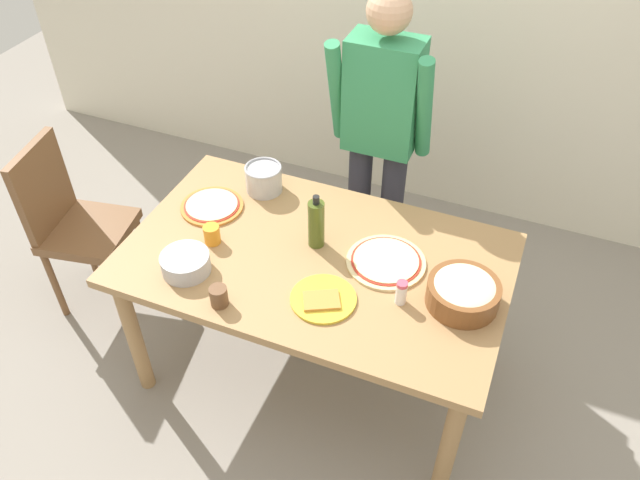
# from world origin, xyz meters

# --- Properties ---
(ground) EXTENTS (8.00, 8.00, 0.00)m
(ground) POSITION_xyz_m (0.00, 0.00, 0.00)
(ground) COLOR gray
(dining_table) EXTENTS (1.60, 0.96, 0.76)m
(dining_table) POSITION_xyz_m (0.00, 0.00, 0.67)
(dining_table) COLOR #A37A4C
(dining_table) RESTS_ON ground
(person_cook) EXTENTS (0.49, 0.25, 1.62)m
(person_cook) POSITION_xyz_m (0.02, 0.76, 0.94)
(person_cook) COLOR #2D2D38
(person_cook) RESTS_ON ground
(chair_wooden_left) EXTENTS (0.47, 0.47, 0.95)m
(chair_wooden_left) POSITION_xyz_m (-1.32, -0.00, 0.54)
(chair_wooden_left) COLOR brown
(chair_wooden_left) RESTS_ON ground
(pizza_raw_on_board) EXTENTS (0.33, 0.33, 0.02)m
(pizza_raw_on_board) POSITION_xyz_m (0.29, 0.07, 0.77)
(pizza_raw_on_board) COLOR beige
(pizza_raw_on_board) RESTS_ON dining_table
(pizza_cooked_on_tray) EXTENTS (0.29, 0.29, 0.02)m
(pizza_cooked_on_tray) POSITION_xyz_m (-0.56, 0.12, 0.77)
(pizza_cooked_on_tray) COLOR #C67A33
(pizza_cooked_on_tray) RESTS_ON dining_table
(plate_with_slice) EXTENTS (0.26, 0.26, 0.02)m
(plate_with_slice) POSITION_xyz_m (0.12, -0.22, 0.77)
(plate_with_slice) COLOR gold
(plate_with_slice) RESTS_ON dining_table
(popcorn_bowl) EXTENTS (0.28, 0.28, 0.11)m
(popcorn_bowl) POSITION_xyz_m (0.62, -0.03, 0.82)
(popcorn_bowl) COLOR brown
(popcorn_bowl) RESTS_ON dining_table
(mixing_bowl_steel) EXTENTS (0.20, 0.20, 0.08)m
(mixing_bowl_steel) POSITION_xyz_m (-0.45, -0.28, 0.80)
(mixing_bowl_steel) COLOR #B7B7BC
(mixing_bowl_steel) RESTS_ON dining_table
(olive_oil_bottle) EXTENTS (0.07, 0.07, 0.26)m
(olive_oil_bottle) POSITION_xyz_m (-0.03, 0.07, 0.87)
(olive_oil_bottle) COLOR #47561E
(olive_oil_bottle) RESTS_ON dining_table
(steel_pot) EXTENTS (0.17, 0.17, 0.13)m
(steel_pot) POSITION_xyz_m (-0.40, 0.33, 0.83)
(steel_pot) COLOR #B7B7BC
(steel_pot) RESTS_ON dining_table
(cup_orange) EXTENTS (0.07, 0.07, 0.08)m
(cup_orange) POSITION_xyz_m (-0.44, -0.08, 0.80)
(cup_orange) COLOR orange
(cup_orange) RESTS_ON dining_table
(cup_small_brown) EXTENTS (0.07, 0.07, 0.08)m
(cup_small_brown) POSITION_xyz_m (-0.24, -0.39, 0.80)
(cup_small_brown) COLOR brown
(cup_small_brown) RESTS_ON dining_table
(salt_shaker) EXTENTS (0.04, 0.04, 0.11)m
(salt_shaker) POSITION_xyz_m (0.40, -0.11, 0.81)
(salt_shaker) COLOR white
(salt_shaker) RESTS_ON dining_table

